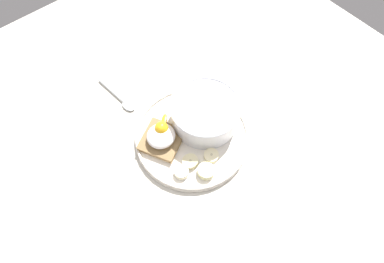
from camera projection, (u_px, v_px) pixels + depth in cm
name	position (u px, v px, depth cm)	size (l,w,h in cm)	color
ground_plane	(192.00, 140.00, 68.10)	(120.00, 120.00, 2.00)	beige
plate	(192.00, 136.00, 66.50)	(25.34, 25.34, 1.60)	silver
oatmeal_bowl	(205.00, 113.00, 65.32)	(15.20, 15.20, 6.25)	white
toast_slice	(162.00, 140.00, 64.97)	(11.11, 11.11, 1.43)	olive
poached_egg	(161.00, 134.00, 63.29)	(7.84, 7.70, 3.66)	white
banana_slice_front	(190.00, 161.00, 62.89)	(3.94, 4.02, 1.44)	beige
banana_slice_left	(206.00, 171.00, 61.71)	(4.96, 4.92, 1.68)	beige
banana_slice_back	(211.00, 156.00, 63.59)	(3.67, 3.64, 1.00)	#F4E6B4
banana_slice_right	(181.00, 172.00, 61.72)	(4.15, 4.12, 1.39)	#F1E8BF
spoon	(120.00, 99.00, 71.58)	(3.01, 12.84, 0.80)	silver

